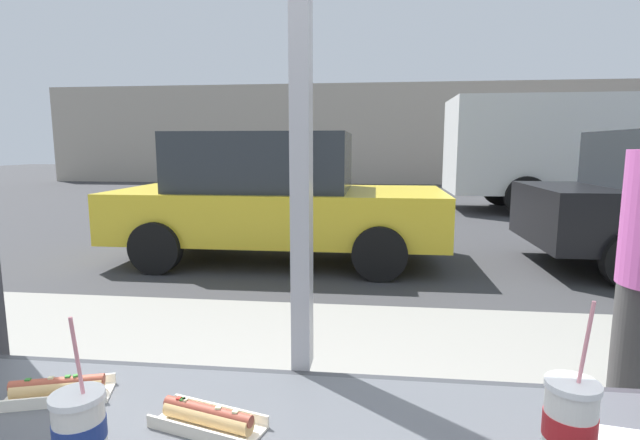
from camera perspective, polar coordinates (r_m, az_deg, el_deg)
name	(u,v)px	position (r m, az deg, el deg)	size (l,w,h in m)	color
ground_plane	(365,227)	(9.29, 5.33, -0.84)	(60.00, 60.00, 0.00)	#38383A
sidewalk_strip	(341,388)	(3.13, 2.46, -19.35)	(16.00, 2.80, 0.13)	gray
window_wall	(301,24)	(1.29, -2.31, 22.28)	(2.74, 0.20, 2.90)	#2D2D33
building_facade_far	(372,134)	(20.59, 6.16, 10.09)	(28.00, 1.20, 4.09)	#A89E8E
soda_cup_left	(570,424)	(1.06, 27.53, -20.74)	(0.10, 0.10, 0.33)	white
soda_cup_right	(80,428)	(1.08, -26.66, -21.22)	(0.10, 0.10, 0.30)	silver
hotdog_tray_near	(208,418)	(1.13, -13.20, -21.90)	(0.26, 0.16, 0.05)	beige
hotdog_tray_far	(58,389)	(1.37, -28.68, -17.18)	(0.26, 0.17, 0.05)	silver
napkin_wrapper	(621,440)	(1.25, 32.19, -21.21)	(0.12, 0.09, 0.00)	white
parked_car_yellow	(274,197)	(6.52, -5.45, 2.77)	(4.35, 2.01, 1.72)	gold
box_truck	(583,148)	(12.93, 28.81, 7.46)	(6.29, 2.44, 2.67)	silver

